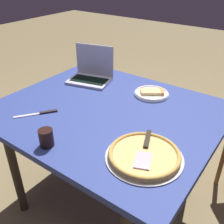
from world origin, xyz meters
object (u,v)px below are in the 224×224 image
Objects in this scene: laptop at (91,73)px; table_knife at (40,113)px; drink_cup at (46,138)px; pizza_tray at (144,155)px; pizza_plate at (152,93)px; dining_table at (107,120)px.

laptop reaches higher than table_knife.
laptop is 3.86× the size of drink_cup.
table_knife is (0.07, -0.56, -0.05)m from laptop.
pizza_tray is (0.76, -0.54, -0.04)m from laptop.
pizza_plate is 1.07× the size of table_knife.
dining_table is 0.47m from laptop.
laptop is at bearing 114.38° from drink_cup.
laptop is at bearing 144.87° from pizza_tray.
dining_table is at bearing -37.97° from laptop.
laptop is 0.94m from pizza_tray.
pizza_plate and pizza_tray have the same top height.
table_knife is (-0.29, -0.28, 0.08)m from dining_table.
pizza_plate is 0.73m from table_knife.
dining_table is 0.47m from drink_cup.
table_knife is (-0.41, -0.60, -0.01)m from pizza_plate.
pizza_tray reaches higher than dining_table.
pizza_tray is at bearing 1.40° from table_knife.
dining_table is at bearing -111.25° from pizza_plate.
pizza_plate is at bearing 115.55° from pizza_tray.
table_knife is 0.32m from drink_cup.
laptop is 0.95× the size of pizza_tray.
drink_cup is (-0.15, -0.78, 0.03)m from pizza_plate.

